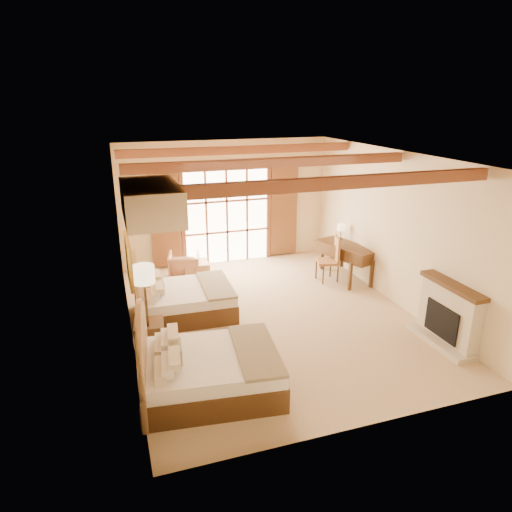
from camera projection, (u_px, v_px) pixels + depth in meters
name	position (u px, v px, depth m)	size (l,w,h in m)	color
floor	(271.00, 315.00, 9.29)	(7.00, 7.00, 0.00)	#D1B78C
wall_back	(226.00, 203.00, 11.90)	(5.50, 5.50, 0.00)	beige
wall_left	(124.00, 255.00, 7.95)	(7.00, 7.00, 0.00)	beige
wall_right	(395.00, 228.00, 9.57)	(7.00, 7.00, 0.00)	beige
ceiling	(273.00, 156.00, 8.23)	(7.00, 7.00, 0.00)	#AA6D38
ceiling_beams	(273.00, 163.00, 8.27)	(5.39, 4.60, 0.18)	brown
french_doors	(227.00, 216.00, 11.96)	(3.95, 0.08, 2.60)	white
fireplace	(448.00, 317.00, 8.09)	(0.46, 1.40, 1.16)	#C3B59B
painting	(129.00, 261.00, 7.24)	(0.06, 0.95, 0.75)	gold
canopy_valance	(151.00, 201.00, 5.81)	(0.70, 1.40, 0.45)	beige
bed_near	(201.00, 369.00, 6.74)	(2.20, 1.75, 1.34)	#4C2B14
bed_far	(177.00, 298.00, 9.15)	(1.98, 1.52, 1.27)	#4C2B14
nightstand	(150.00, 338.00, 7.83)	(0.49, 0.49, 0.59)	#4C2B14
floor_lamp	(144.00, 280.00, 7.34)	(0.35, 0.35, 1.67)	#322715
armchair	(184.00, 266.00, 11.03)	(0.72, 0.74, 0.67)	#B77857
ottoman	(196.00, 270.00, 11.08)	(0.60, 0.60, 0.44)	#A17553
desk	(346.00, 260.00, 11.09)	(1.13, 1.69, 0.84)	#4C2B14
desk_chair	(328.00, 267.00, 10.96)	(0.61, 0.60, 1.10)	#A77C41
desk_lamp	(341.00, 228.00, 11.35)	(0.19, 0.19, 0.38)	#322715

